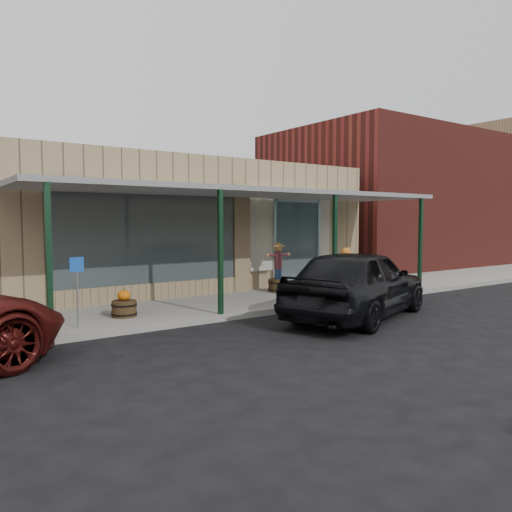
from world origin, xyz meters
TOP-DOWN VIEW (x-y plane):
  - ground at (0.00, 0.00)m, footprint 120.00×120.00m
  - sidewalk at (0.00, 3.60)m, footprint 40.00×3.20m
  - storefront at (-0.00, 8.16)m, footprint 12.00×6.25m
  - awning at (0.00, 3.56)m, footprint 12.00×3.00m
  - block_buildings_near at (2.01, 9.20)m, footprint 61.00×8.00m
  - barrel_scarecrow at (1.50, 4.24)m, footprint 0.92×0.63m
  - barrel_pumpkin at (-3.72, 3.13)m, footprint 0.71×0.71m
  - handicap_sign at (-4.90, 2.53)m, footprint 0.29×0.07m
  - parked_sedan at (0.97, 0.52)m, footprint 5.26×3.52m

SIDE VIEW (x-z plane):
  - ground at x=0.00m, z-range 0.00..0.00m
  - sidewalk at x=0.00m, z-range 0.00..0.15m
  - barrel_pumpkin at x=-3.72m, z-range 0.06..0.70m
  - barrel_scarecrow at x=1.50m, z-range -0.09..1.41m
  - parked_sedan at x=0.97m, z-range 0.00..1.67m
  - handicap_sign at x=-4.90m, z-range 0.35..1.77m
  - storefront at x=0.00m, z-range -0.01..4.19m
  - awning at x=0.00m, z-range 1.49..4.53m
  - block_buildings_near at x=2.01m, z-range -0.23..7.77m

